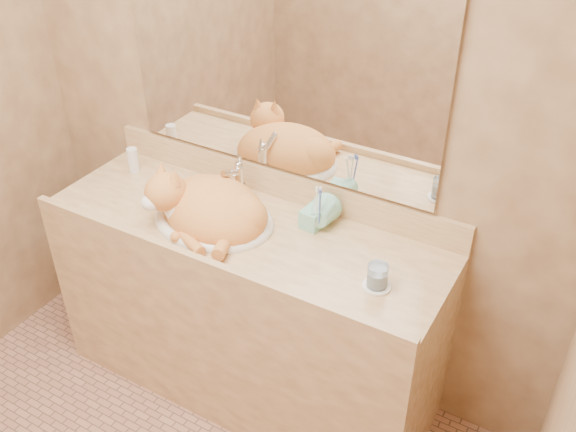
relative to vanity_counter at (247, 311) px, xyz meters
The scene contains 13 objects.
wall_back 0.87m from the vanity_counter, 90.00° to the left, with size 2.40×0.02×2.50m, color brown.
wall_right 1.63m from the vanity_counter, 31.14° to the right, with size 0.02×2.00×2.50m, color brown.
vanity_counter is the anchor object (origin of this frame).
mirror 1.00m from the vanity_counter, 90.00° to the left, with size 1.30×0.02×0.80m, color white.
sink_basin 0.51m from the vanity_counter, behind, with size 0.48×0.40×0.15m, color white, non-canonical shape.
faucet 0.56m from the vanity_counter, 126.37° to the left, with size 0.05×0.13×0.19m, color silver, non-canonical shape.
cat 0.52m from the vanity_counter, 163.50° to the right, with size 0.45×0.37×0.25m, color orange, non-canonical shape.
soap_dispenser 0.56m from the vanity_counter, 24.02° to the left, with size 0.08×0.08×0.17m, color #7ECAB0.
toothbrush_cup 0.56m from the vanity_counter, 22.47° to the left, with size 0.12×0.12×0.11m, color #7ECAB0.
toothbrushes 0.62m from the vanity_counter, 22.47° to the left, with size 0.03×0.03×0.20m, color white, non-canonical shape.
saucer 0.72m from the vanity_counter, ahead, with size 0.10×0.10×0.01m, color white.
water_glass 0.75m from the vanity_counter, ahead, with size 0.07×0.07×0.08m, color silver.
lotion_bottle 0.81m from the vanity_counter, 169.28° to the left, with size 0.05×0.05×0.11m, color white.
Camera 1 is at (1.14, -0.91, 2.26)m, focal length 40.00 mm.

